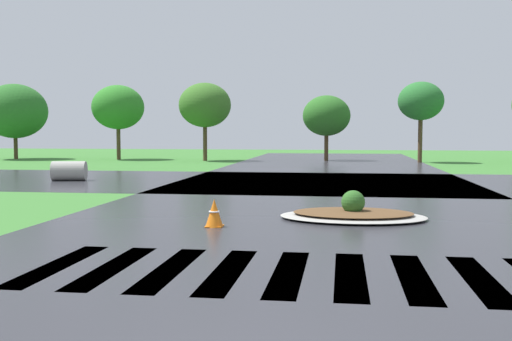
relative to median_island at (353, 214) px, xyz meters
name	(u,v)px	position (x,y,z in m)	size (l,w,h in m)	color
asphalt_roadway	(310,215)	(-1.03, 0.54, -0.12)	(11.92, 80.00, 0.01)	#2B2B30
asphalt_cross_road	(323,182)	(-1.03, 10.06, -0.12)	(90.00, 10.73, 0.01)	#2B2B30
crosswalk_stripes	(289,273)	(-1.03, -5.62, -0.12)	(7.65, 2.99, 0.01)	white
median_island	(353,214)	(0.00, 0.00, 0.00)	(3.45, 2.34, 0.68)	#9E9B93
drainage_pipe_stack	(69,171)	(-11.54, 9.32, 0.28)	(1.51, 1.08, 0.81)	#9E9B93
traffic_cone	(214,213)	(-3.01, -1.63, 0.17)	(0.39, 0.39, 0.61)	orange
background_treeline	(212,108)	(-9.24, 26.76, 3.49)	(40.62, 5.13, 5.45)	#4C3823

